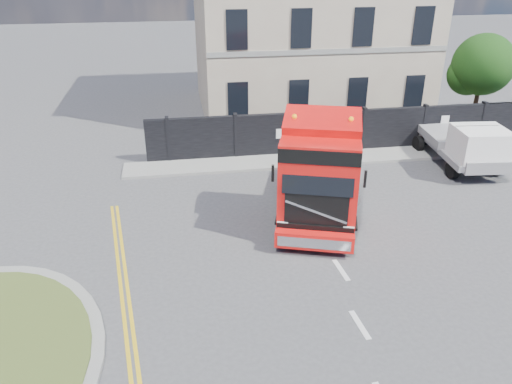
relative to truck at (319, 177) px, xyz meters
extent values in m
plane|color=#424244|center=(-3.02, -2.56, -1.74)|extent=(120.00, 120.00, 0.00)
cube|color=black|center=(2.98, 6.44, -0.74)|extent=(18.00, 0.25, 2.00)
cube|color=silver|center=(11.48, 6.44, -0.74)|extent=(2.60, 0.12, 2.00)
cube|color=#B8AB92|center=(2.98, 13.94, 3.76)|extent=(12.00, 10.00, 11.00)
cylinder|color=#382619|center=(11.48, 9.44, -0.54)|extent=(0.24, 0.24, 2.40)
sphere|color=black|center=(11.48, 9.44, 1.46)|extent=(3.20, 3.20, 3.20)
sphere|color=black|center=(10.98, 9.84, 0.86)|extent=(2.20, 2.20, 2.20)
cube|color=gray|center=(2.98, 5.54, -1.68)|extent=(20.00, 1.60, 0.12)
cube|color=black|center=(0.34, 1.03, -1.01)|extent=(4.17, 6.55, 0.44)
cube|color=red|center=(-0.19, -0.58, 0.35)|extent=(3.09, 3.15, 2.72)
cube|color=red|center=(0.13, 0.39, 1.46)|extent=(2.58, 1.59, 1.36)
cube|color=black|center=(-0.58, -1.76, 0.74)|extent=(2.05, 0.72, 1.02)
cube|color=red|center=(-0.68, -2.06, -1.20)|extent=(2.41, 1.08, 0.53)
cylinder|color=black|center=(-1.43, -0.99, -1.23)|extent=(0.61, 1.06, 1.01)
cylinder|color=gray|center=(-1.43, -0.99, -1.23)|extent=(0.51, 0.64, 0.55)
cylinder|color=black|center=(0.56, -1.65, -1.23)|extent=(0.61, 1.06, 1.01)
cylinder|color=gray|center=(0.56, -1.65, -1.23)|extent=(0.51, 0.64, 0.55)
cylinder|color=black|center=(-0.35, 2.28, -1.23)|extent=(0.61, 1.06, 1.01)
cylinder|color=gray|center=(-0.35, 2.28, -1.23)|extent=(0.51, 0.64, 0.55)
cylinder|color=black|center=(1.64, 1.63, -1.23)|extent=(0.61, 1.06, 1.01)
cylinder|color=gray|center=(1.64, 1.63, -1.23)|extent=(0.51, 0.64, 0.55)
cylinder|color=black|center=(0.01, 3.39, -1.23)|extent=(0.61, 1.06, 1.01)
cylinder|color=gray|center=(0.01, 3.39, -1.23)|extent=(0.51, 0.64, 0.55)
cylinder|color=black|center=(2.00, 2.73, -1.23)|extent=(0.61, 1.06, 1.01)
cylinder|color=gray|center=(2.00, 2.73, -1.23)|extent=(0.51, 0.64, 0.55)
cube|color=gray|center=(7.56, 4.30, -1.00)|extent=(2.50, 5.21, 0.26)
cube|color=white|center=(7.56, 2.73, -0.32)|extent=(2.18, 2.08, 1.36)
cylinder|color=black|center=(6.56, 2.73, -1.37)|extent=(0.26, 0.73, 0.73)
cylinder|color=black|center=(8.56, 2.73, -1.37)|extent=(0.26, 0.73, 0.73)
cylinder|color=black|center=(6.56, 5.88, -1.37)|extent=(0.26, 0.73, 0.73)
cylinder|color=black|center=(8.56, 5.88, -1.37)|extent=(0.26, 0.73, 0.73)
camera|label=1|loc=(-4.56, -14.73, 6.80)|focal=35.00mm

